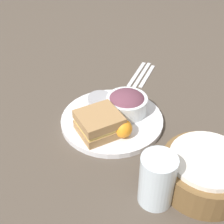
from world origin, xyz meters
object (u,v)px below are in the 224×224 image
Objects in this scene: drink_glass at (157,180)px; knife at (142,75)px; plate at (112,120)px; fork at (137,74)px; dressing_cup at (100,101)px; bread_basket at (205,171)px; salad_bowl at (127,103)px; spoon at (147,76)px; sandwich at (99,123)px.

drink_glass is 0.49m from knife.
plate is 0.26m from fork.
bread_basket is (0.07, 0.35, 0.01)m from dressing_cup.
salad_bowl is 0.75× the size of spoon.
spoon is (-0.30, -0.34, -0.04)m from bread_basket.
bread_basket is at bearing -147.77° from spoon.
fork is at bearing -141.28° from drink_glass.
dressing_cup is at bearing -73.94° from salad_bowl.
dressing_cup reaches higher than knife.
fork and knife have the same top height.
dressing_cup is 0.38× the size of knife.
salad_bowl is 0.23m from spoon.
dressing_cup is 0.23m from knife.
sandwich is at bearing -85.85° from bread_basket.
salad_bowl reaches higher than spoon.
knife is (-0.39, -0.29, -0.06)m from drink_glass.
drink_glass is 0.50m from fork.
bread_basket is at bearing 147.58° from drink_glass.
sandwich is at bearing 175.39° from spoon.
sandwich is 1.18× the size of salad_bowl.
bread_basket is 0.47m from fork.
plate is 0.27m from drink_glass.
salad_bowl is 0.23m from fork.
bread_basket is 0.45m from spoon.
plate is at bearing -122.28° from drink_glass.
plate is 0.26m from knife.
knife is at bearing -157.34° from salad_bowl.
drink_glass reaches higher than fork.
sandwich is 0.76× the size of knife.
fork is at bearing -152.81° from salad_bowl.
salad_bowl reaches higher than plate.
spoon is at bearing -131.82° from bread_basket.
salad_bowl is at bearing 106.06° from dressing_cup.
knife is 0.02m from spoon.
sandwich is 0.27m from bread_basket.
knife and spoon have the same top height.
drink_glass is 0.12m from bread_basket.
fork is 0.02m from knife.
fork is (-0.39, -0.31, -0.06)m from drink_glass.
drink_glass is 0.62× the size of bread_basket.
fork is at bearing -162.36° from sandwich.
fork is at bearing -160.13° from plate.
bread_basket reaches higher than fork.
fork is 0.04m from spoon.
salad_bowl reaches higher than fork.
bread_basket is 1.15× the size of fork.
dressing_cup reaches higher than spoon.
drink_glass is at bearing -32.42° from bread_basket.
bread_basket is at bearing 78.71° from dressing_cup.
plate is 4.13× the size of dressing_cup.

